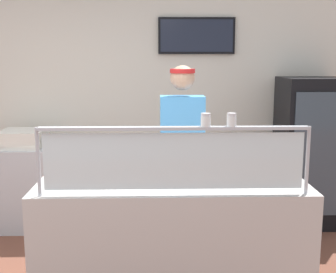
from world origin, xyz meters
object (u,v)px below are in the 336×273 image
worker_figure (183,153)px  pizza_box_stack (23,138)px  drink_fridge (310,152)px  pizza_server (176,173)px  parmesan_shaker (206,121)px  pizza_tray (179,175)px  pepper_flake_shaker (232,121)px

worker_figure → pizza_box_stack: (-1.65, 0.88, -0.03)m
drink_fridge → pizza_server: bearing=-134.8°
parmesan_shaker → pizza_box_stack: size_ratio=0.17×
pizza_tray → pizza_box_stack: pizza_box_stack is taller
pizza_server → parmesan_shaker: parmesan_shaker is taller
drink_fridge → pepper_flake_shaker: bearing=-121.8°
pizza_tray → pizza_box_stack: bearing=136.7°
pizza_tray → pepper_flake_shaker: bearing=-53.3°
pepper_flake_shaker → pizza_box_stack: (-1.89, 1.91, -0.46)m
pepper_flake_shaker → pizza_server: bearing=130.2°
worker_figure → pizza_box_stack: bearing=151.9°
parmesan_shaker → pizza_box_stack: parmesan_shaker is taller
drink_fridge → pizza_box_stack: bearing=-179.2°
pizza_tray → parmesan_shaker: size_ratio=5.04×
pizza_tray → pepper_flake_shaker: 0.70m
drink_fridge → pizza_box_stack: 3.10m
parmesan_shaker → pizza_tray: bearing=109.3°
pizza_box_stack → pizza_tray: bearing=-43.3°
pizza_tray → pizza_server: size_ratio=1.53×
worker_figure → pepper_flake_shaker: bearing=-76.6°
parmesan_shaker → worker_figure: size_ratio=0.05×
parmesan_shaker → pepper_flake_shaker: size_ratio=1.00×
parmesan_shaker → worker_figure: 1.12m
pizza_tray → drink_fridge: size_ratio=0.27×
parmesan_shaker → worker_figure: bearing=94.5°
pepper_flake_shaker → worker_figure: 1.14m
parmesan_shaker → drink_fridge: drink_fridge is taller
pepper_flake_shaker → worker_figure: bearing=103.4°
pizza_tray → worker_figure: (0.06, 0.61, 0.04)m
pepper_flake_shaker → drink_fridge: size_ratio=0.05×
pizza_server → worker_figure: size_ratio=0.16×
parmesan_shaker → worker_figure: (-0.08, 1.03, -0.43)m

